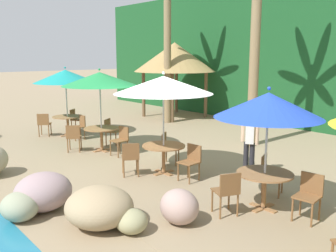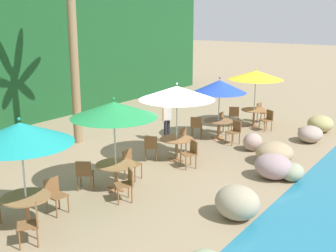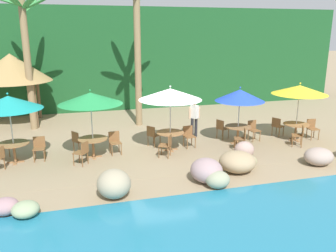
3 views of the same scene
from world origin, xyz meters
name	(u,v)px [view 3 (image 3 of 3)]	position (x,y,z in m)	size (l,w,h in m)	color
ground_plane	(161,150)	(0.00, 0.00, 0.00)	(120.00, 120.00, 0.00)	#937F60
terrace_deck	(161,150)	(0.00, 0.00, 0.00)	(18.00, 5.20, 0.01)	#937F60
foliage_backdrop	(124,58)	(0.00, 9.00, 3.00)	(28.00, 2.40, 6.00)	#194C23
rock_seawall	(212,168)	(0.91, -3.12, 0.33)	(15.48, 3.08, 0.82)	#99946A
umbrella_teal	(8,103)	(-5.44, 0.10, 2.22)	(2.30, 2.30, 2.57)	silver
dining_table_teal	(14,146)	(-5.44, 0.10, 0.61)	(1.10, 1.10, 0.74)	olive
chair_teal_seaward	(39,147)	(-4.59, 0.16, 0.51)	(0.44, 0.44, 0.87)	brown
umbrella_green	(90,98)	(-2.66, -0.09, 2.26)	(2.33, 2.33, 2.59)	silver
dining_table_green	(93,142)	(-2.66, -0.09, 0.61)	(1.10, 1.10, 0.74)	olive
chair_green_seaward	(115,141)	(-1.82, 0.09, 0.51)	(0.46, 0.47, 0.87)	brown
chair_green_inland	(78,140)	(-3.20, 0.57, 0.51)	(0.59, 0.59, 0.87)	brown
chair_green_left	(82,152)	(-3.08, -0.84, 0.51)	(0.59, 0.59, 0.87)	brown
umbrella_white	(170,94)	(0.37, -0.07, 2.27)	(2.46, 2.46, 2.60)	silver
dining_table_white	(170,135)	(0.37, -0.07, 0.61)	(1.10, 1.10, 0.74)	olive
chair_white_seaward	(189,135)	(1.21, 0.11, 0.51)	(0.46, 0.47, 0.87)	brown
chair_white_inland	(153,134)	(-0.21, 0.57, 0.51)	(0.59, 0.59, 0.87)	brown
chair_white_left	(167,144)	(0.02, -0.85, 0.51)	(0.58, 0.58, 0.87)	brown
umbrella_blue	(240,95)	(3.37, 0.01, 2.07)	(2.05, 2.05, 2.42)	silver
dining_table_blue	(238,129)	(3.37, 0.01, 0.61)	(1.10, 1.10, 0.74)	olive
chair_blue_seaward	(253,129)	(4.20, 0.21, 0.51)	(0.47, 0.48, 0.87)	brown
chair_blue_inland	(222,128)	(2.96, 0.75, 0.51)	(0.56, 0.55, 0.87)	brown
chair_blue_left	(242,137)	(3.13, -0.81, 0.51)	(0.55, 0.55, 0.87)	brown
umbrella_yellow	(300,90)	(5.98, -0.31, 2.23)	(2.31, 2.31, 2.54)	silver
dining_table_yellow	(296,127)	(5.98, -0.31, 0.61)	(1.10, 1.10, 0.74)	olive
chair_yellow_seaward	(312,127)	(6.83, -0.28, 0.51)	(0.45, 0.46, 0.87)	brown
chair_yellow_inland	(277,125)	(5.52, 0.42, 0.51)	(0.57, 0.57, 0.87)	brown
chair_yellow_left	(300,134)	(5.62, -1.08, 0.51)	(0.58, 0.58, 0.87)	brown
palm_tree_nearest	(25,40)	(-5.17, 4.75, 4.20)	(3.16, 3.01, 6.32)	olive
palm_tree_second	(137,33)	(-0.07, 4.13, 4.52)	(3.09, 2.98, 6.85)	olive
palapa_hut	(11,68)	(-6.10, 6.00, 2.86)	(3.89, 3.89, 3.56)	brown
waiter_in_white	(194,115)	(1.91, 1.42, 0.99)	(0.52, 0.39, 1.70)	#232328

